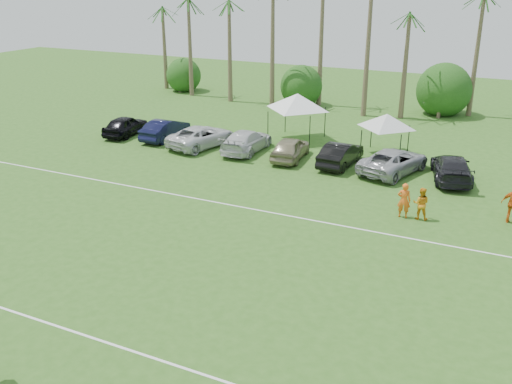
% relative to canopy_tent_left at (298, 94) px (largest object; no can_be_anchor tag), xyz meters
% --- Properties ---
extents(ground, '(120.00, 120.00, 0.00)m').
position_rel_canopy_tent_left_xyz_m(ground, '(2.05, -26.94, -3.29)').
color(ground, '#305D1B').
rests_on(ground, ground).
extents(field_lines, '(80.00, 12.10, 0.01)m').
position_rel_canopy_tent_left_xyz_m(field_lines, '(2.05, -18.94, -3.29)').
color(field_lines, white).
rests_on(field_lines, ground).
extents(palm_tree_0, '(2.40, 2.40, 8.90)m').
position_rel_canopy_tent_left_xyz_m(palm_tree_0, '(-19.95, 11.06, 4.19)').
color(palm_tree_0, brown).
rests_on(palm_tree_0, ground).
extents(palm_tree_1, '(2.40, 2.40, 9.90)m').
position_rel_canopy_tent_left_xyz_m(palm_tree_1, '(-14.95, 11.06, 5.06)').
color(palm_tree_1, brown).
rests_on(palm_tree_1, ground).
extents(palm_tree_4, '(2.40, 2.40, 8.90)m').
position_rel_canopy_tent_left_xyz_m(palm_tree_4, '(-1.95, 11.06, 4.19)').
color(palm_tree_4, brown).
rests_on(palm_tree_4, ground).
extents(palm_tree_5, '(2.40, 2.40, 9.90)m').
position_rel_canopy_tent_left_xyz_m(palm_tree_5, '(2.05, 11.06, 5.06)').
color(palm_tree_5, brown).
rests_on(palm_tree_5, ground).
extents(bush_tree_0, '(4.00, 4.00, 4.00)m').
position_rel_canopy_tent_left_xyz_m(bush_tree_0, '(-16.95, 12.06, -1.50)').
color(bush_tree_0, brown).
rests_on(bush_tree_0, ground).
extents(bush_tree_1, '(4.00, 4.00, 4.00)m').
position_rel_canopy_tent_left_xyz_m(bush_tree_1, '(-3.95, 12.06, -1.50)').
color(bush_tree_1, brown).
rests_on(bush_tree_1, ground).
extents(bush_tree_2, '(4.00, 4.00, 4.00)m').
position_rel_canopy_tent_left_xyz_m(bush_tree_2, '(8.05, 12.06, -1.50)').
color(bush_tree_2, brown).
rests_on(bush_tree_2, ground).
extents(sideline_player_a, '(0.67, 0.48, 1.75)m').
position_rel_canopy_tent_left_xyz_m(sideline_player_a, '(9.83, -10.65, -2.42)').
color(sideline_player_a, orange).
rests_on(sideline_player_a, ground).
extents(sideline_player_b, '(0.85, 0.71, 1.60)m').
position_rel_canopy_tent_left_xyz_m(sideline_player_b, '(10.62, -10.53, -2.49)').
color(sideline_player_b, orange).
rests_on(sideline_player_b, ground).
extents(canopy_tent_left, '(4.75, 4.75, 3.85)m').
position_rel_canopy_tent_left_xyz_m(canopy_tent_left, '(0.00, 0.00, 0.00)').
color(canopy_tent_left, black).
rests_on(canopy_tent_left, ground).
extents(canopy_tent_right, '(3.89, 3.89, 3.15)m').
position_rel_canopy_tent_left_xyz_m(canopy_tent_right, '(6.51, -0.87, -0.59)').
color(canopy_tent_right, black).
rests_on(canopy_tent_right, ground).
extents(parked_car_0, '(2.13, 4.40, 1.45)m').
position_rel_canopy_tent_left_xyz_m(parked_car_0, '(-11.70, -4.33, -2.57)').
color(parked_car_0, black).
rests_on(parked_car_0, ground).
extents(parked_car_1, '(1.60, 4.41, 1.45)m').
position_rel_canopy_tent_left_xyz_m(parked_car_1, '(-8.43, -4.01, -2.57)').
color(parked_car_1, black).
rests_on(parked_car_1, ground).
extents(parked_car_2, '(3.46, 5.60, 1.45)m').
position_rel_canopy_tent_left_xyz_m(parked_car_2, '(-5.17, -4.47, -2.57)').
color(parked_car_2, silver).
rests_on(parked_car_2, ground).
extents(parked_car_3, '(2.17, 5.04, 1.45)m').
position_rel_canopy_tent_left_xyz_m(parked_car_3, '(-1.91, -4.16, -2.57)').
color(parked_car_3, silver).
rests_on(parked_car_3, ground).
extents(parked_car_4, '(2.15, 4.40, 1.45)m').
position_rel_canopy_tent_left_xyz_m(parked_car_4, '(1.35, -4.46, -2.57)').
color(parked_car_4, gray).
rests_on(parked_car_4, ground).
extents(parked_car_5, '(1.75, 4.46, 1.45)m').
position_rel_canopy_tent_left_xyz_m(parked_car_5, '(4.61, -4.29, -2.57)').
color(parked_car_5, black).
rests_on(parked_car_5, ground).
extents(parked_car_6, '(3.78, 5.67, 1.45)m').
position_rel_canopy_tent_left_xyz_m(parked_car_6, '(7.88, -4.27, -2.57)').
color(parked_car_6, '#A4A5A8').
rests_on(parked_car_6, ground).
extents(parked_car_7, '(3.17, 5.32, 1.45)m').
position_rel_canopy_tent_left_xyz_m(parked_car_7, '(11.14, -4.08, -2.57)').
color(parked_car_7, black).
rests_on(parked_car_7, ground).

